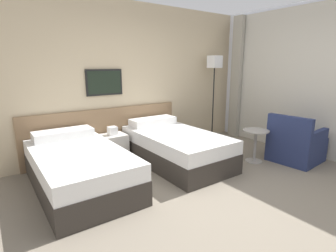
# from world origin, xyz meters

# --- Properties ---
(ground_plane) EXTENTS (16.00, 16.00, 0.00)m
(ground_plane) POSITION_xyz_m (0.00, 0.00, 0.00)
(ground_plane) COLOR slate
(wall_headboard) EXTENTS (10.00, 0.10, 2.70)m
(wall_headboard) POSITION_xyz_m (-0.03, 2.32, 1.30)
(wall_headboard) COLOR #C6B28E
(wall_headboard) RESTS_ON ground_plane
(wall_window) EXTENTS (0.21, 4.80, 2.70)m
(wall_window) POSITION_xyz_m (2.54, 0.01, 1.34)
(wall_window) COLOR white
(wall_window) RESTS_ON ground_plane
(bed_near_door) EXTENTS (1.07, 1.91, 0.65)m
(bed_near_door) POSITION_xyz_m (-1.35, 1.32, 0.27)
(bed_near_door) COLOR #332D28
(bed_near_door) RESTS_ON ground_plane
(bed_near_window) EXTENTS (1.07, 1.91, 0.65)m
(bed_near_window) POSITION_xyz_m (0.25, 1.32, 0.27)
(bed_near_window) COLOR #332D28
(bed_near_window) RESTS_ON ground_plane
(nightstand) EXTENTS (0.43, 0.37, 0.59)m
(nightstand) POSITION_xyz_m (-0.55, 2.03, 0.24)
(nightstand) COLOR beige
(nightstand) RESTS_ON ground_plane
(floor_lamp) EXTENTS (0.24, 0.24, 1.80)m
(floor_lamp) POSITION_xyz_m (1.76, 1.97, 1.51)
(floor_lamp) COLOR black
(floor_lamp) RESTS_ON ground_plane
(side_table) EXTENTS (0.43, 0.43, 0.55)m
(side_table) POSITION_xyz_m (1.38, 0.58, 0.38)
(side_table) COLOR gray
(side_table) RESTS_ON ground_plane
(armchair) EXTENTS (0.82, 0.77, 0.82)m
(armchair) POSITION_xyz_m (1.97, 0.19, 0.27)
(armchair) COLOR navy
(armchair) RESTS_ON ground_plane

